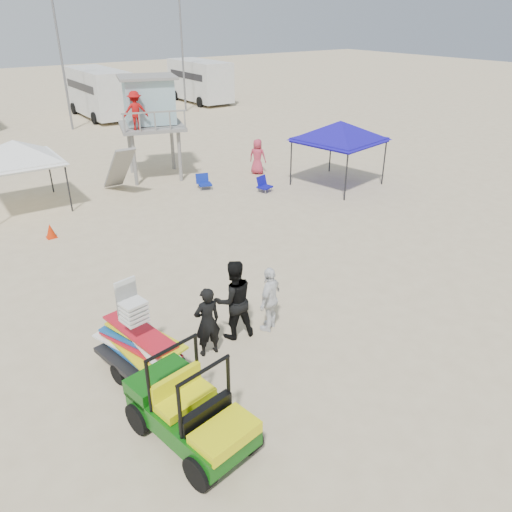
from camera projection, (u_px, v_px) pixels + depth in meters
ground at (317, 366)px, 10.78m from camera, size 140.00×140.00×0.00m
utility_cart at (190, 405)px, 8.55m from camera, size 1.56×2.51×1.78m
surf_trailer at (136, 341)px, 10.28m from camera, size 1.43×2.22×1.94m
man_left at (207, 322)px, 10.82m from camera, size 0.64×0.45×1.67m
man_mid at (234, 300)px, 11.38m from camera, size 1.08×0.92×1.94m
man_right at (270, 299)px, 11.71m from camera, size 1.03×0.82×1.64m
lifeguard_tower at (147, 105)px, 21.64m from camera, size 3.36×3.36×4.29m
canopy_blue at (340, 124)px, 20.81m from camera, size 3.53×3.53×3.17m
canopy_white_a at (13, 144)px, 18.27m from camera, size 2.91×2.91×3.05m
cone_far at (50, 231)px, 16.75m from camera, size 0.34×0.34×0.50m
beach_chair_b at (263, 184)px, 21.03m from camera, size 0.66×0.71×0.64m
beach_chair_c at (204, 181)px, 21.35m from camera, size 0.67×0.73×0.64m
rv_mid_right at (98, 91)px, 35.04m from camera, size 2.64×7.00×3.25m
rv_far_right at (200, 79)px, 40.80m from camera, size 2.64×6.60×3.25m
light_pole_left at (62, 63)px, 30.32m from camera, size 0.14×0.14×8.00m
light_pole_right at (183, 55)px, 36.08m from camera, size 0.14×0.14×8.00m
distant_beachgoers at (114, 140)px, 26.15m from camera, size 13.73×18.42×1.62m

